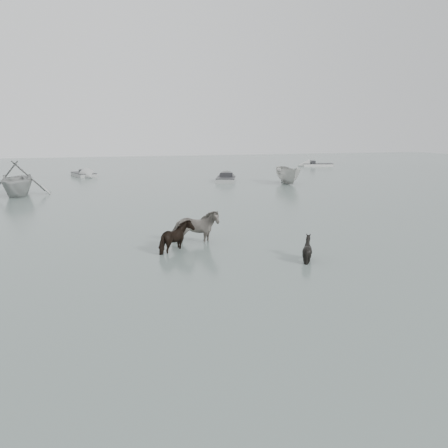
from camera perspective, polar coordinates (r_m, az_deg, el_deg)
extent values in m
plane|color=#54645F|center=(14.23, -3.65, -5.58)|extent=(140.00, 140.00, 0.00)
imported|color=black|center=(17.13, -3.80, 0.16)|extent=(2.05, 1.33, 1.60)
imported|color=black|center=(16.00, -6.13, -1.23)|extent=(1.55, 1.65, 1.32)
imported|color=black|center=(15.12, 10.86, -2.56)|extent=(1.22, 1.15, 1.11)
imported|color=#A0A3A0|center=(33.33, -25.39, 5.57)|extent=(4.34, 4.99, 2.57)
imported|color=#B2B2AD|center=(37.94, 8.38, 6.48)|extent=(2.22, 4.42, 1.63)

